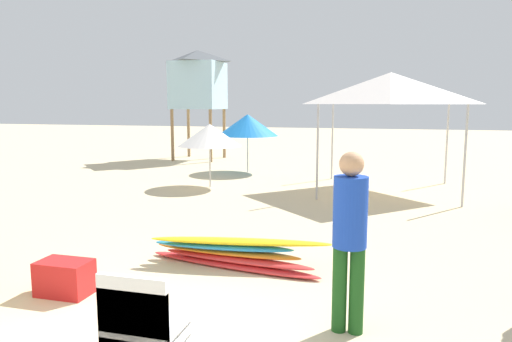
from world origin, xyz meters
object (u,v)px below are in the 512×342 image
Objects in this scene: cooler_box at (65,278)px; stacked_plastic_chairs at (143,337)px; lifeguard_near_left at (350,230)px; lifeguard_tower at (198,80)px; popup_canopy at (390,88)px; beach_umbrella_mid at (248,125)px; surfboard_pile at (232,253)px; beach_umbrella_left at (210,135)px.

stacked_plastic_chairs is at bearing -42.12° from cooler_box.
lifeguard_tower is (-6.80, 13.06, 2.10)m from lifeguard_near_left.
lifeguard_tower reaches higher than popup_canopy.
lifeguard_near_left is 10.82m from beach_umbrella_mid.
stacked_plastic_chairs is at bearing -82.16° from surfboard_pile.
beach_umbrella_mid is (-2.73, 11.81, 0.86)m from stacked_plastic_chairs.
lifeguard_tower is 2.55× the size of beach_umbrella_left.
lifeguard_tower is at bearing 143.92° from popup_canopy.
beach_umbrella_mid is 10.12m from cooler_box.
stacked_plastic_chairs is 2.14m from lifeguard_near_left.
beach_umbrella_left is at bearing 97.41° from cooler_box.
beach_umbrella_left is at bearing -65.46° from lifeguard_tower.
cooler_box is (-1.99, 1.80, -0.45)m from stacked_plastic_chairs.
popup_canopy reaches higher than stacked_plastic_chairs.
lifeguard_tower is at bearing 113.96° from surfboard_pile.
lifeguard_near_left is 0.89× the size of beach_umbrella_mid.
lifeguard_tower is (-5.16, 11.62, 2.91)m from surfboard_pile.
stacked_plastic_chairs is at bearing -124.53° from lifeguard_near_left.
beach_umbrella_left reaches higher than surfboard_pile.
lifeguard_tower reaches higher than cooler_box.
surfboard_pile is at bearing -66.64° from beach_umbrella_left.
beach_umbrella_left is 0.85× the size of beach_umbrella_mid.
stacked_plastic_chairs is 0.43× the size of surfboard_pile.
cooler_box is (-3.56, -7.77, -2.35)m from popup_canopy.
surfboard_pile is 9.02m from beach_umbrella_mid.
beach_umbrella_left reaches higher than cooler_box.
popup_canopy is (0.37, 7.83, 1.54)m from lifeguard_near_left.
beach_umbrella_left is at bearing -93.79° from beach_umbrella_mid.
stacked_plastic_chairs is 9.42m from beach_umbrella_left.
beach_umbrella_mid reaches higher than lifeguard_near_left.
beach_umbrella_mid is at bearing 86.21° from beach_umbrella_left.
lifeguard_near_left is at bearing -92.72° from popup_canopy.
lifeguard_near_left is 14.87m from lifeguard_tower.
beach_umbrella_left is 2.79× the size of cooler_box.
lifeguard_near_left is at bearing -68.69° from beach_umbrella_mid.
lifeguard_near_left reaches higher than stacked_plastic_chairs.
cooler_box is (-3.19, 0.06, -0.80)m from lifeguard_near_left.
popup_canopy is at bearing 8.15° from beach_umbrella_left.
lifeguard_near_left is 2.92× the size of cooler_box.
lifeguard_near_left is at bearing -62.50° from lifeguard_tower.
cooler_box is at bearing -114.63° from popup_canopy.
lifeguard_tower is 7.10× the size of cooler_box.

